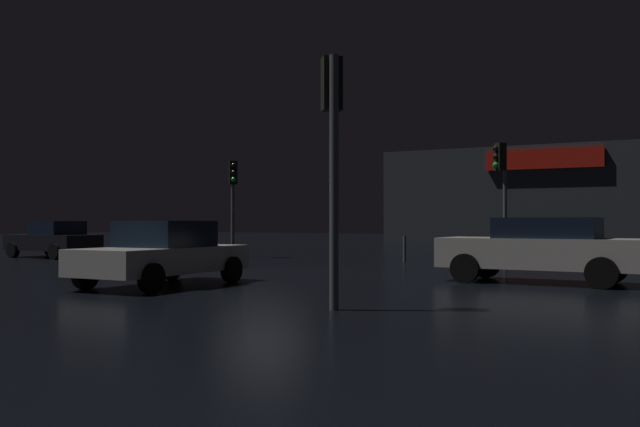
# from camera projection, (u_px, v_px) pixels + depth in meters

# --- Properties ---
(ground_plane) EXTENTS (120.00, 120.00, 0.00)m
(ground_plane) POSITION_uv_depth(u_px,v_px,m) (263.00, 272.00, 19.34)
(ground_plane) COLOR black
(store_building) EXTENTS (19.74, 7.54, 5.88)m
(store_building) POSITION_uv_depth(u_px,v_px,m) (554.00, 197.00, 42.01)
(store_building) COLOR #33383D
(store_building) RESTS_ON ground
(traffic_signal_main) EXTENTS (0.42, 0.42, 3.92)m
(traffic_signal_main) POSITION_uv_depth(u_px,v_px,m) (501.00, 175.00, 21.47)
(traffic_signal_main) COLOR #595B60
(traffic_signal_main) RESTS_ON ground
(traffic_signal_opposite) EXTENTS (0.41, 0.43, 3.89)m
(traffic_signal_opposite) POSITION_uv_depth(u_px,v_px,m) (233.00, 189.00, 27.48)
(traffic_signal_opposite) COLOR #595B60
(traffic_signal_opposite) RESTS_ON ground
(traffic_signal_cross_left) EXTENTS (0.41, 0.43, 4.16)m
(traffic_signal_cross_left) POSITION_uv_depth(u_px,v_px,m) (333.00, 132.00, 11.20)
(traffic_signal_cross_left) COLOR #595B60
(traffic_signal_cross_left) RESTS_ON ground
(car_near) EXTENTS (4.06, 2.17, 1.46)m
(car_near) POSITION_uv_depth(u_px,v_px,m) (54.00, 239.00, 27.30)
(car_near) COLOR black
(car_near) RESTS_ON ground
(car_far) EXTENTS (2.06, 4.23, 1.46)m
(car_far) POSITION_uv_depth(u_px,v_px,m) (163.00, 253.00, 15.36)
(car_far) COLOR silver
(car_far) RESTS_ON ground
(car_crossing) EXTENTS (4.62, 2.06, 1.53)m
(car_crossing) POSITION_uv_depth(u_px,v_px,m) (540.00, 248.00, 15.98)
(car_crossing) COLOR silver
(car_crossing) RESTS_ON ground
(bollard_kerb_a) EXTENTS (0.11, 0.11, 0.94)m
(bollard_kerb_a) POSITION_uv_depth(u_px,v_px,m) (405.00, 249.00, 24.44)
(bollard_kerb_a) COLOR #595B60
(bollard_kerb_a) RESTS_ON ground
(bollard_kerb_b) EXTENTS (0.11, 0.11, 0.91)m
(bollard_kerb_b) POSITION_uv_depth(u_px,v_px,m) (492.00, 250.00, 23.58)
(bollard_kerb_b) COLOR gold
(bollard_kerb_b) RESTS_ON ground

